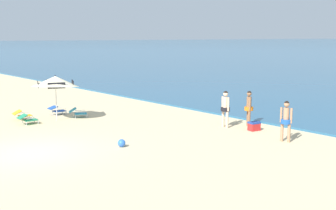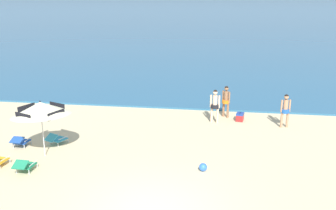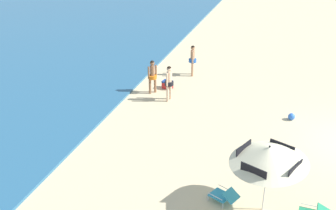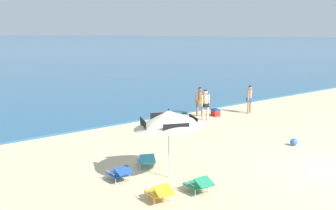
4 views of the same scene
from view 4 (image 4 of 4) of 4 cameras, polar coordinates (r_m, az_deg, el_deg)
The scene contains 10 objects.
beach_umbrella_striped_main at distance 11.90m, azimuth 0.11°, elevation -2.07°, with size 3.28×3.28×2.32m.
lounge_chair_under_umbrella at distance 11.31m, azimuth 4.65°, elevation -11.81°, with size 0.60×0.91×0.51m.
lounge_chair_beside_umbrella at distance 13.27m, azimuth -3.30°, elevation -8.33°, with size 0.84×1.02×0.52m.
lounge_chair_facing_sea at distance 10.75m, azimuth -1.32°, elevation -13.03°, with size 0.65×0.94×0.52m.
lounge_chair_spare_folded at distance 12.18m, azimuth -7.29°, elevation -10.15°, with size 0.59×0.87×0.50m.
person_standing_near_shore at distance 21.22m, azimuth 4.85°, elevation 0.86°, with size 0.41×0.41×1.67m.
person_standing_beside at distance 20.12m, azimuth 5.69°, elevation 0.35°, with size 0.50×0.42×1.70m.
person_wading_in at distance 22.42m, azimuth 12.27°, elevation 1.16°, with size 0.48×0.40×1.65m.
cooler_box at distance 21.50m, azimuth 7.19°, elevation -1.12°, with size 0.44×0.55×0.43m.
beach_ball at distance 16.64m, azimuth 18.50°, elevation -5.34°, with size 0.30×0.30×0.30m, color blue.
Camera 4 is at (-12.07, -5.76, 4.62)m, focal length 40.24 mm.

